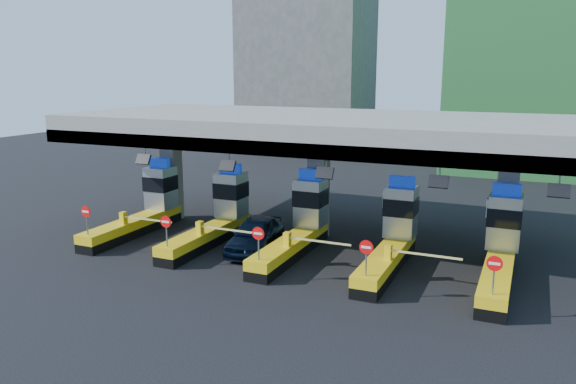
% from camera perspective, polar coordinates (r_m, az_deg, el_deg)
% --- Properties ---
extents(ground, '(120.00, 120.00, 0.00)m').
position_cam_1_polar(ground, '(29.91, 1.01, -6.08)').
color(ground, black).
rests_on(ground, ground).
extents(toll_canopy, '(28.00, 12.09, 7.00)m').
position_cam_1_polar(toll_canopy, '(31.24, 3.10, 6.21)').
color(toll_canopy, slate).
rests_on(toll_canopy, ground).
extents(toll_lane_far_left, '(4.43, 8.00, 4.16)m').
position_cam_1_polar(toll_lane_far_left, '(34.70, -14.21, -1.49)').
color(toll_lane_far_left, black).
rests_on(toll_lane_far_left, ground).
extents(toll_lane_left, '(4.43, 8.00, 4.16)m').
position_cam_1_polar(toll_lane_left, '(31.93, -7.09, -2.38)').
color(toll_lane_left, black).
rests_on(toll_lane_left, ground).
extents(toll_lane_center, '(4.43, 8.00, 4.16)m').
position_cam_1_polar(toll_lane_center, '(29.75, 1.23, -3.37)').
color(toll_lane_center, black).
rests_on(toll_lane_center, ground).
extents(toll_lane_right, '(4.43, 8.00, 4.16)m').
position_cam_1_polar(toll_lane_right, '(28.29, 10.66, -4.40)').
color(toll_lane_right, black).
rests_on(toll_lane_right, ground).
extents(toll_lane_far_right, '(4.43, 8.00, 4.16)m').
position_cam_1_polar(toll_lane_far_right, '(27.67, 20.82, -5.38)').
color(toll_lane_far_right, black).
rests_on(toll_lane_far_right, ground).
extents(bg_building_scaffold, '(18.00, 12.00, 28.00)m').
position_cam_1_polar(bg_building_scaffold, '(58.40, 25.69, 15.56)').
color(bg_building_scaffold, '#1E5926').
rests_on(bg_building_scaffold, ground).
extents(bg_building_concrete, '(14.00, 10.00, 18.00)m').
position_cam_1_polar(bg_building_concrete, '(67.03, 1.92, 11.83)').
color(bg_building_concrete, '#4C4C49').
rests_on(bg_building_concrete, ground).
extents(van, '(2.91, 5.51, 1.79)m').
position_cam_1_polar(van, '(29.85, -3.33, -4.34)').
color(van, black).
rests_on(van, ground).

